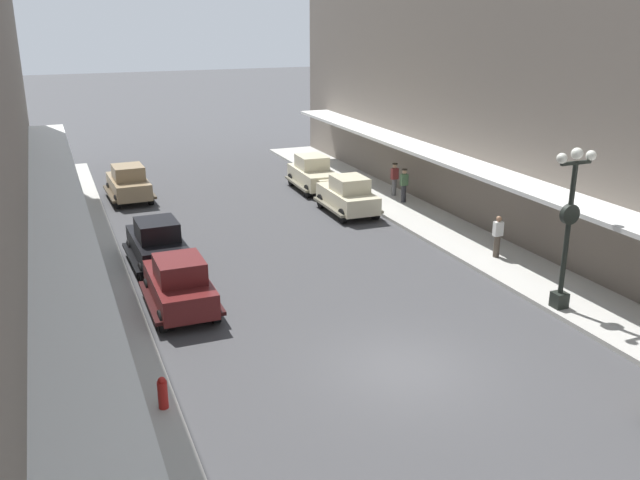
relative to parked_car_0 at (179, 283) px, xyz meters
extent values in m
plane|color=#424244|center=(4.80, -6.07, -0.94)|extent=(200.00, 200.00, 0.00)
cube|color=#B7B5AD|center=(-2.70, -6.07, -0.87)|extent=(3.00, 60.00, 0.15)
cube|color=#B7B5AD|center=(12.30, -6.07, -0.87)|extent=(3.00, 60.00, 0.15)
cube|color=white|center=(-3.30, -6.07, 2.06)|extent=(1.80, 54.00, 0.16)
cube|color=#591919|center=(0.00, 0.03, -0.20)|extent=(1.70, 3.90, 0.80)
cube|color=#591919|center=(0.00, -0.22, 0.55)|extent=(1.44, 1.70, 0.70)
cube|color=#8C9EA8|center=(0.00, -0.22, 0.55)|extent=(1.37, 1.67, 0.42)
cube|color=#591919|center=(0.00, 2.16, -0.15)|extent=(0.94, 0.36, 0.52)
cube|color=black|center=(-0.95, 0.03, -0.52)|extent=(0.24, 3.51, 0.12)
cube|color=black|center=(0.95, 0.03, -0.52)|extent=(0.24, 3.51, 0.12)
cylinder|color=black|center=(-0.81, 1.40, -0.60)|extent=(0.22, 0.68, 0.68)
cylinder|color=black|center=(0.81, 1.40, -0.60)|extent=(0.22, 0.68, 0.68)
cylinder|color=black|center=(-0.81, -1.33, -0.60)|extent=(0.22, 0.68, 0.68)
cylinder|color=black|center=(0.81, -1.33, -0.60)|extent=(0.22, 0.68, 0.68)
cube|color=beige|center=(9.52, 8.10, -0.20)|extent=(1.77, 3.93, 0.80)
cube|color=beige|center=(9.52, 7.85, 0.55)|extent=(1.47, 1.73, 0.70)
cube|color=#8C9EA8|center=(9.52, 7.85, 0.55)|extent=(1.40, 1.69, 0.42)
cube|color=beige|center=(9.56, 10.23, -0.15)|extent=(0.94, 0.38, 0.52)
cube|color=#6D6856|center=(8.57, 8.12, -0.52)|extent=(0.30, 3.51, 0.12)
cube|color=#6D6856|center=(10.47, 8.08, -0.52)|extent=(0.30, 3.51, 0.12)
cylinder|color=black|center=(8.74, 9.48, -0.60)|extent=(0.23, 0.68, 0.68)
cylinder|color=black|center=(10.35, 9.45, -0.60)|extent=(0.23, 0.68, 0.68)
cylinder|color=black|center=(8.69, 6.75, -0.60)|extent=(0.23, 0.68, 0.68)
cylinder|color=black|center=(10.31, 6.72, -0.60)|extent=(0.23, 0.68, 0.68)
cube|color=black|center=(0.01, 4.41, -0.20)|extent=(1.79, 3.94, 0.80)
cube|color=black|center=(0.02, 4.16, 0.55)|extent=(1.48, 1.73, 0.70)
cube|color=#8C9EA8|center=(0.02, 4.16, 0.55)|extent=(1.41, 1.70, 0.42)
cube|color=black|center=(-0.04, 6.54, -0.15)|extent=(0.94, 0.38, 0.52)
cube|color=black|center=(-0.94, 4.39, -0.52)|extent=(0.32, 3.51, 0.12)
cube|color=black|center=(0.96, 4.44, -0.52)|extent=(0.32, 3.51, 0.12)
cylinder|color=black|center=(-0.83, 5.76, -0.60)|extent=(0.24, 0.68, 0.68)
cylinder|color=black|center=(0.79, 5.80, -0.60)|extent=(0.24, 0.68, 0.68)
cylinder|color=black|center=(-0.77, 3.03, -0.60)|extent=(0.24, 0.68, 0.68)
cylinder|color=black|center=(0.85, 3.07, -0.60)|extent=(0.24, 0.68, 0.68)
cube|color=#997F5B|center=(0.23, 14.50, -0.20)|extent=(1.83, 3.95, 0.80)
cube|color=#997F5B|center=(0.24, 14.25, 0.55)|extent=(1.50, 1.75, 0.70)
cube|color=#8C9EA8|center=(0.24, 14.25, 0.55)|extent=(1.42, 1.71, 0.42)
cube|color=#997F5B|center=(0.16, 16.63, -0.15)|extent=(0.95, 0.39, 0.52)
cube|color=#4C3F2D|center=(-0.72, 14.47, -0.52)|extent=(0.36, 3.52, 0.12)
cube|color=#4C3F2D|center=(1.18, 14.53, -0.52)|extent=(0.36, 3.52, 0.12)
cylinder|color=black|center=(-0.62, 15.84, -0.60)|extent=(0.24, 0.69, 0.68)
cylinder|color=black|center=(0.99, 15.89, -0.60)|extent=(0.24, 0.69, 0.68)
cylinder|color=black|center=(-0.53, 13.11, -0.60)|extent=(0.24, 0.69, 0.68)
cylinder|color=black|center=(1.08, 13.17, -0.60)|extent=(0.24, 0.69, 0.68)
cube|color=beige|center=(9.68, 12.85, -0.20)|extent=(1.83, 3.96, 0.80)
cube|color=beige|center=(9.68, 13.10, 0.55)|extent=(1.50, 1.75, 0.70)
cube|color=#8C9EA8|center=(9.68, 13.10, 0.55)|extent=(1.42, 1.71, 0.42)
cube|color=beige|center=(9.60, 10.72, -0.15)|extent=(0.95, 0.39, 0.52)
cube|color=#6D6856|center=(10.62, 12.82, -0.52)|extent=(0.36, 3.52, 0.12)
cube|color=#6D6856|center=(8.73, 12.89, -0.52)|extent=(0.36, 3.52, 0.12)
cylinder|color=black|center=(10.44, 11.46, -0.60)|extent=(0.24, 0.69, 0.68)
cylinder|color=black|center=(8.82, 11.52, -0.60)|extent=(0.24, 0.69, 0.68)
cylinder|color=black|center=(10.53, 14.19, -0.60)|extent=(0.24, 0.69, 0.68)
cylinder|color=black|center=(8.91, 14.24, -0.60)|extent=(0.24, 0.69, 0.68)
cube|color=black|center=(11.20, -4.65, -0.54)|extent=(0.44, 0.44, 0.50)
cylinder|color=black|center=(11.20, -4.65, 1.81)|extent=(0.16, 0.16, 4.20)
cube|color=black|center=(11.20, -4.65, 3.91)|extent=(1.10, 0.10, 0.10)
sphere|color=white|center=(10.65, -4.65, 4.09)|extent=(0.32, 0.32, 0.32)
sphere|color=white|center=(11.75, -4.65, 4.09)|extent=(0.32, 0.32, 0.32)
sphere|color=white|center=(11.20, -4.65, 4.19)|extent=(0.36, 0.36, 0.36)
cylinder|color=black|center=(11.20, -4.65, 2.31)|extent=(0.64, 0.18, 0.64)
cylinder|color=silver|center=(11.20, -4.55, 2.31)|extent=(0.56, 0.02, 0.56)
cylinder|color=#B21E19|center=(-1.55, -5.78, -0.44)|extent=(0.24, 0.24, 0.70)
sphere|color=#B21E19|center=(-1.55, -5.78, -0.07)|extent=(0.20, 0.20, 0.20)
cylinder|color=#4C4238|center=(12.19, 0.05, -0.37)|extent=(0.24, 0.24, 0.85)
cube|color=white|center=(12.19, 0.05, 0.34)|extent=(0.36, 0.22, 0.56)
sphere|color=#9E7051|center=(12.19, 0.05, 0.74)|extent=(0.22, 0.22, 0.22)
cylinder|color=#2D2D33|center=(12.73, 8.43, -0.37)|extent=(0.24, 0.24, 0.85)
cube|color=#4C724C|center=(12.73, 8.43, 0.34)|extent=(0.36, 0.22, 0.56)
sphere|color=beige|center=(12.73, 8.43, 0.74)|extent=(0.22, 0.22, 0.22)
cylinder|color=black|center=(12.73, 8.43, 0.86)|extent=(0.28, 0.28, 0.04)
cylinder|color=#2D2D33|center=(-2.62, 11.69, -0.37)|extent=(0.24, 0.24, 0.85)
cube|color=maroon|center=(-2.62, 11.69, 0.34)|extent=(0.36, 0.22, 0.56)
sphere|color=tan|center=(-2.62, 11.69, 0.74)|extent=(0.22, 0.22, 0.22)
cylinder|color=black|center=(-2.62, 11.69, 0.86)|extent=(0.28, 0.28, 0.04)
cylinder|color=slate|center=(12.92, 9.78, -0.37)|extent=(0.24, 0.24, 0.85)
cube|color=maroon|center=(12.92, 9.78, 0.34)|extent=(0.36, 0.22, 0.56)
sphere|color=beige|center=(12.92, 9.78, 0.74)|extent=(0.22, 0.22, 0.22)
cylinder|color=black|center=(12.92, 9.78, 0.86)|extent=(0.28, 0.28, 0.04)
camera|label=1|loc=(-3.40, -20.30, 8.19)|focal=38.23mm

